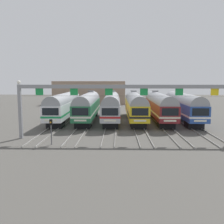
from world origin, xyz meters
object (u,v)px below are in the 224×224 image
at_px(commuter_train_yellow, 135,105).
at_px(yard_signal_mast, 51,127).
at_px(commuter_train_maroon, 159,105).
at_px(commuter_train_blue, 183,105).
at_px(commuter_train_white, 64,105).
at_px(commuter_train_stainless, 112,105).
at_px(catenary_gantry, 126,94).
at_px(commuter_train_green, 88,105).

height_order(commuter_train_yellow, yard_signal_mast, commuter_train_yellow).
xyz_separation_m(commuter_train_maroon, commuter_train_blue, (4.11, -0.00, -0.00)).
bearing_deg(commuter_train_yellow, commuter_train_maroon, 0.00).
relative_size(commuter_train_maroon, commuter_train_blue, 1.00).
distance_m(commuter_train_white, commuter_train_blue, 20.57).
bearing_deg(yard_signal_mast, commuter_train_blue, 41.58).
bearing_deg(commuter_train_yellow, commuter_train_white, -179.98).
bearing_deg(commuter_train_yellow, commuter_train_blue, -0.03).
bearing_deg(commuter_train_stainless, commuter_train_yellow, 0.00).
distance_m(commuter_train_stainless, yard_signal_mast, 17.56).
relative_size(commuter_train_stainless, commuter_train_yellow, 1.00).
bearing_deg(commuter_train_white, commuter_train_blue, 0.00).
xyz_separation_m(commuter_train_stainless, commuter_train_yellow, (4.11, 0.00, 0.00)).
bearing_deg(commuter_train_blue, commuter_train_yellow, 179.97).
relative_size(commuter_train_maroon, catenary_gantry, 0.70).
distance_m(commuter_train_maroon, catenary_gantry, 15.08).
height_order(commuter_train_yellow, commuter_train_maroon, same).
bearing_deg(commuter_train_yellow, commuter_train_green, 180.00).
bearing_deg(commuter_train_maroon, commuter_train_stainless, 180.00).
bearing_deg(commuter_train_white, commuter_train_green, 0.06).
relative_size(commuter_train_white, commuter_train_yellow, 1.00).
bearing_deg(commuter_train_green, commuter_train_white, -179.94).
xyz_separation_m(commuter_train_stainless, commuter_train_maroon, (8.23, 0.00, 0.00)).
xyz_separation_m(commuter_train_green, yard_signal_mast, (-2.06, -16.43, -0.70)).
bearing_deg(commuter_train_stainless, commuter_train_blue, -0.02).
xyz_separation_m(catenary_gantry, yard_signal_mast, (-8.23, -2.93, -3.37)).
xyz_separation_m(commuter_train_green, commuter_train_yellow, (8.23, 0.00, 0.00)).
xyz_separation_m(commuter_train_green, commuter_train_blue, (16.46, -0.00, -0.00)).
distance_m(commuter_train_maroon, commuter_train_blue, 4.11).
bearing_deg(yard_signal_mast, catenary_gantry, 19.59).
distance_m(commuter_train_stainless, commuter_train_maroon, 8.23).
xyz_separation_m(commuter_train_green, catenary_gantry, (6.17, -13.50, 2.66)).
bearing_deg(catenary_gantry, yard_signal_mast, -160.41).
bearing_deg(commuter_train_maroon, commuter_train_white, -179.98).
height_order(commuter_train_white, commuter_train_blue, same).
bearing_deg(commuter_train_maroon, commuter_train_blue, -0.06).
bearing_deg(commuter_train_green, commuter_train_maroon, 0.00).
xyz_separation_m(commuter_train_white, commuter_train_stainless, (8.23, 0.00, 0.00)).
bearing_deg(commuter_train_white, commuter_train_yellow, 0.02).
height_order(commuter_train_white, commuter_train_green, commuter_train_green).
height_order(commuter_train_green, catenary_gantry, catenary_gantry).
bearing_deg(commuter_train_white, yard_signal_mast, -82.86).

